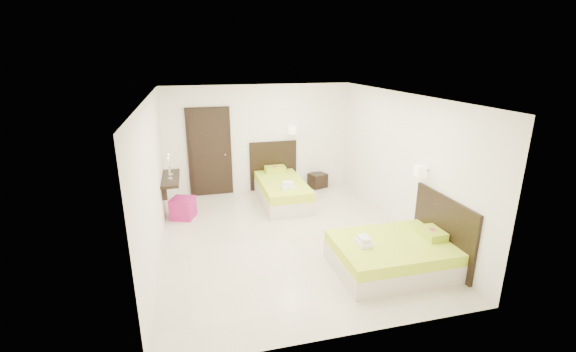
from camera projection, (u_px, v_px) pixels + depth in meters
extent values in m
plane|color=beige|center=(287.00, 237.00, 7.20)|extent=(5.50, 5.50, 0.00)
cube|color=beige|center=(282.00, 196.00, 8.87)|extent=(0.98, 1.96, 0.31)
cube|color=#AACE21|center=(282.00, 185.00, 8.79)|extent=(0.97, 1.95, 0.20)
cube|color=black|center=(273.00, 166.00, 9.61)|extent=(1.18, 0.05, 1.23)
cube|color=#AAC524|center=(275.00, 169.00, 9.42)|extent=(0.49, 0.33, 0.14)
cylinder|color=#C72E53|center=(275.00, 166.00, 9.40)|extent=(0.12, 0.12, 0.00)
cube|color=white|center=(288.00, 187.00, 8.25)|extent=(0.29, 0.22, 0.08)
cube|color=white|center=(288.00, 183.00, 8.23)|extent=(0.22, 0.16, 0.08)
cube|color=beige|center=(292.00, 130.00, 9.30)|extent=(0.18, 0.18, 0.20)
cylinder|color=#2D2116|center=(291.00, 129.00, 9.37)|extent=(0.03, 0.16, 0.03)
cube|color=beige|center=(391.00, 260.00, 6.11)|extent=(1.81, 1.36, 0.29)
cube|color=#AACE21|center=(393.00, 247.00, 6.04)|extent=(1.79, 1.35, 0.18)
cube|color=black|center=(443.00, 230.00, 6.19)|extent=(0.05, 1.54, 1.13)
cube|color=#AAC524|center=(432.00, 233.00, 6.15)|extent=(0.31, 0.45, 0.13)
cylinder|color=#C72E53|center=(432.00, 229.00, 6.13)|extent=(0.11, 0.11, 0.00)
cube|color=white|center=(364.00, 243.00, 5.88)|extent=(0.20, 0.27, 0.07)
cube|color=white|center=(364.00, 239.00, 5.86)|extent=(0.15, 0.20, 0.07)
cube|color=beige|center=(420.00, 171.00, 6.43)|extent=(0.16, 0.16, 0.18)
cylinder|color=#2D2116|center=(424.00, 171.00, 6.45)|extent=(0.16, 0.03, 0.03)
cube|color=black|center=(318.00, 180.00, 9.87)|extent=(0.50, 0.47, 0.36)
cube|color=#9F155B|center=(183.00, 208.00, 7.99)|extent=(0.56, 0.56, 0.44)
cube|color=black|center=(210.00, 152.00, 9.11)|extent=(1.02, 0.06, 2.14)
cube|color=black|center=(210.00, 153.00, 9.07)|extent=(0.88, 0.04, 2.06)
cylinder|color=silver|center=(225.00, 154.00, 9.14)|extent=(0.03, 0.10, 0.03)
cube|color=black|center=(171.00, 178.00, 7.94)|extent=(0.35, 1.20, 0.06)
cube|color=black|center=(164.00, 193.00, 7.55)|extent=(0.10, 0.04, 0.30)
cube|color=black|center=(166.00, 179.00, 8.38)|extent=(0.10, 0.04, 0.30)
cylinder|color=silver|center=(170.00, 179.00, 7.79)|extent=(0.10, 0.10, 0.02)
cylinder|color=silver|center=(170.00, 173.00, 7.76)|extent=(0.02, 0.02, 0.22)
cone|color=silver|center=(169.00, 167.00, 7.72)|extent=(0.07, 0.07, 0.04)
cylinder|color=white|center=(169.00, 162.00, 7.69)|extent=(0.02, 0.02, 0.15)
sphere|color=#FFB23F|center=(168.00, 158.00, 7.66)|extent=(0.02, 0.02, 0.02)
cylinder|color=silver|center=(171.00, 174.00, 8.07)|extent=(0.10, 0.10, 0.02)
cylinder|color=silver|center=(170.00, 169.00, 8.03)|extent=(0.02, 0.02, 0.22)
cone|color=silver|center=(170.00, 163.00, 7.99)|extent=(0.07, 0.07, 0.04)
cylinder|color=white|center=(169.00, 159.00, 7.97)|extent=(0.02, 0.02, 0.15)
sphere|color=#FFB23F|center=(169.00, 154.00, 7.94)|extent=(0.02, 0.02, 0.02)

